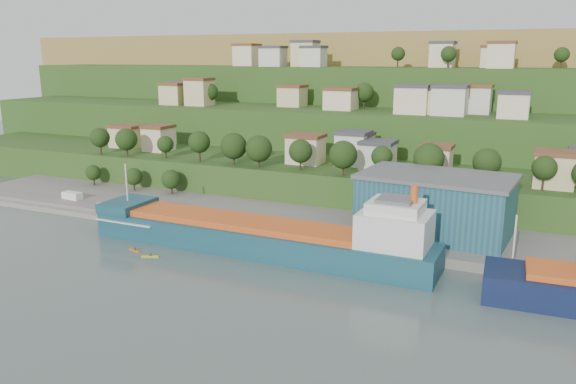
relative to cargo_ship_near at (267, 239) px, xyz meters
The scene contains 10 objects.
ground 12.25m from the cargo_ship_near, 130.37° to the right, with size 500.00×500.00×0.00m, color #465550.
quay 22.80m from the cargo_ship_near, 57.00° to the left, with size 220.00×26.00×4.00m, color slate.
pebble_beach 64.09m from the cargo_ship_near, 168.33° to the left, with size 40.00×18.00×2.40m, color slate.
hillside 159.82m from the cargo_ship_near, 92.76° to the left, with size 360.00×211.13×96.00m.
cargo_ship_near is the anchor object (origin of this frame).
warehouse 36.46m from the cargo_ship_near, 35.30° to the left, with size 32.58×21.70×12.80m.
caravan 64.35m from the cargo_ship_near, 169.58° to the left, with size 5.62×2.34×2.62m, color white.
dinghy 53.47m from the cargo_ship_near, 167.95° to the left, with size 4.17×1.56×0.83m, color silver.
kayak_orange 27.36m from the cargo_ship_near, 158.40° to the right, with size 3.25×1.48×0.81m.
kayak_yellow 23.44m from the cargo_ship_near, 150.12° to the right, with size 3.45×1.82×0.87m.
Camera 1 is at (55.58, -87.28, 38.73)m, focal length 35.00 mm.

